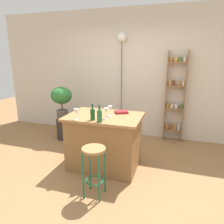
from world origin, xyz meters
TOP-DOWN VIEW (x-y plane):
  - ground at (0.00, 0.00)m, footprint 12.00×12.00m
  - back_wall at (0.00, 1.95)m, footprint 6.40×0.10m
  - kitchen_counter at (0.00, 0.30)m, footprint 1.18×0.82m
  - bar_stool at (0.13, -0.48)m, footprint 0.30×0.30m
  - spice_shelf at (1.04, 1.81)m, footprint 0.40×0.14m
  - plant_stool at (-1.28, 1.15)m, footprint 0.30×0.30m
  - potted_plant at (-1.28, 1.15)m, footprint 0.46×0.41m
  - bottle_spirits_clear at (0.05, -0.04)m, footprint 0.07×0.07m
  - bottle_sauce_amber at (-0.08, 0.02)m, footprint 0.07×0.07m
  - wine_glass_left at (0.10, 0.31)m, footprint 0.07×0.07m
  - wine_glass_center at (-0.32, -0.03)m, footprint 0.07×0.07m
  - wine_glass_right at (0.09, 0.15)m, footprint 0.07×0.07m
  - cookbook at (0.22, 0.52)m, footprint 0.26×0.23m
  - pendant_globe_light at (-0.14, 1.84)m, footprint 0.20×0.20m

SIDE VIEW (x-z plane):
  - ground at x=0.00m, z-range 0.00..0.00m
  - plant_stool at x=-1.28m, z-range 0.00..0.46m
  - kitchen_counter at x=0.00m, z-range 0.00..0.89m
  - bar_stool at x=0.13m, z-range 0.16..0.84m
  - cookbook at x=0.22m, z-range 0.89..0.92m
  - potted_plant at x=-1.28m, z-range 0.57..1.28m
  - bottle_sauce_amber at x=-0.08m, z-range 0.86..1.09m
  - bottle_spirits_clear at x=0.05m, z-range 0.85..1.10m
  - spice_shelf at x=1.04m, z-range 0.02..1.94m
  - wine_glass_left at x=0.10m, z-range 0.92..1.08m
  - wine_glass_center at x=-0.32m, z-range 0.92..1.08m
  - wine_glass_right at x=0.09m, z-range 0.92..1.08m
  - back_wall at x=0.00m, z-range 0.00..2.80m
  - pendant_globe_light at x=-0.14m, z-range 1.00..3.29m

